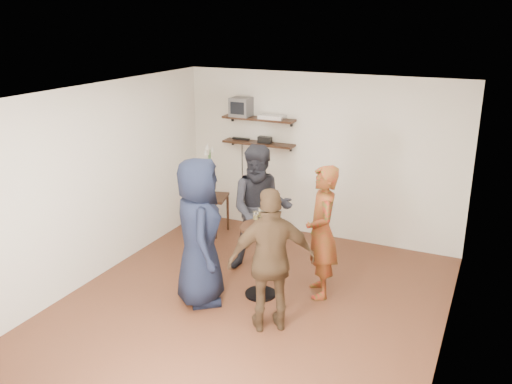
% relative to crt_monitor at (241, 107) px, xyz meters
% --- Properties ---
extents(room, '(4.58, 5.08, 2.68)m').
position_rel_crt_monitor_xyz_m(room, '(1.30, -2.38, -0.72)').
color(room, '#462416').
rests_on(room, ground).
extents(shelf_upper, '(1.20, 0.25, 0.04)m').
position_rel_crt_monitor_xyz_m(shelf_upper, '(0.30, 0.00, -0.17)').
color(shelf_upper, black).
rests_on(shelf_upper, room).
extents(shelf_lower, '(1.20, 0.25, 0.04)m').
position_rel_crt_monitor_xyz_m(shelf_lower, '(0.30, 0.00, -0.57)').
color(shelf_lower, black).
rests_on(shelf_lower, room).
extents(crt_monitor, '(0.32, 0.30, 0.30)m').
position_rel_crt_monitor_xyz_m(crt_monitor, '(0.00, 0.00, 0.00)').
color(crt_monitor, '#59595B').
rests_on(crt_monitor, shelf_upper).
extents(dvd_deck, '(0.40, 0.24, 0.06)m').
position_rel_crt_monitor_xyz_m(dvd_deck, '(0.54, 0.00, -0.12)').
color(dvd_deck, silver).
rests_on(dvd_deck, shelf_upper).
extents(radio, '(0.22, 0.10, 0.10)m').
position_rel_crt_monitor_xyz_m(radio, '(0.42, 0.00, -0.50)').
color(radio, black).
rests_on(radio, shelf_lower).
extents(power_strip, '(0.30, 0.05, 0.03)m').
position_rel_crt_monitor_xyz_m(power_strip, '(-0.04, 0.05, -0.54)').
color(power_strip, black).
rests_on(power_strip, shelf_lower).
extents(side_table, '(0.63, 0.63, 0.62)m').
position_rel_crt_monitor_xyz_m(side_table, '(-0.32, -0.53, -1.50)').
color(side_table, black).
rests_on(side_table, room).
extents(vase_lilies, '(0.19, 0.19, 0.91)m').
position_rel_crt_monitor_xyz_m(vase_lilies, '(-0.32, -0.53, -1.11)').
color(vase_lilies, silver).
rests_on(vase_lilies, side_table).
extents(drinks_table, '(0.52, 0.52, 0.95)m').
position_rel_crt_monitor_xyz_m(drinks_table, '(1.31, -2.11, -1.41)').
color(drinks_table, black).
rests_on(drinks_table, room).
extents(wine_glass_fl, '(0.06, 0.06, 0.19)m').
position_rel_crt_monitor_xyz_m(wine_glass_fl, '(1.25, -2.13, -0.94)').
color(wine_glass_fl, silver).
rests_on(wine_glass_fl, drinks_table).
extents(wine_glass_fr, '(0.07, 0.07, 0.21)m').
position_rel_crt_monitor_xyz_m(wine_glass_fr, '(1.36, -2.15, -0.92)').
color(wine_glass_fr, silver).
rests_on(wine_glass_fr, drinks_table).
extents(wine_glass_bl, '(0.07, 0.07, 0.21)m').
position_rel_crt_monitor_xyz_m(wine_glass_bl, '(1.27, -2.03, -0.93)').
color(wine_glass_bl, silver).
rests_on(wine_glass_bl, drinks_table).
extents(wine_glass_br, '(0.07, 0.07, 0.22)m').
position_rel_crt_monitor_xyz_m(wine_glass_br, '(1.33, -2.09, -0.92)').
color(wine_glass_br, silver).
rests_on(wine_glass_br, drinks_table).
extents(person_plaid, '(0.65, 0.74, 1.71)m').
position_rel_crt_monitor_xyz_m(person_plaid, '(1.98, -1.75, -1.16)').
color(person_plaid, red).
rests_on(person_plaid, room).
extents(person_dark, '(1.07, 0.98, 1.79)m').
position_rel_crt_monitor_xyz_m(person_dark, '(0.99, -1.42, -1.12)').
color(person_dark, black).
rests_on(person_dark, room).
extents(person_navy, '(1.00, 1.08, 1.85)m').
position_rel_crt_monitor_xyz_m(person_navy, '(0.68, -2.54, -1.09)').
color(person_navy, black).
rests_on(person_navy, room).
extents(person_brown, '(1.05, 0.88, 1.68)m').
position_rel_crt_monitor_xyz_m(person_brown, '(1.73, -2.74, -1.18)').
color(person_brown, '#442F1D').
rests_on(person_brown, room).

